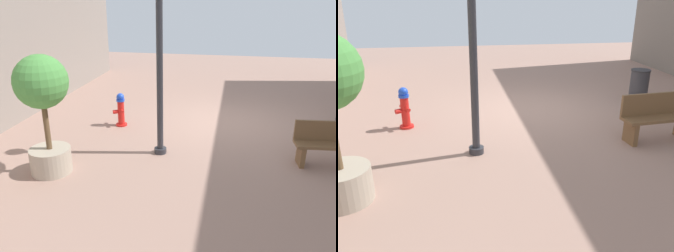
# 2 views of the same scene
# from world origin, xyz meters

# --- Properties ---
(ground_plane) EXTENTS (23.40, 23.40, 0.00)m
(ground_plane) POSITION_xyz_m (0.00, 0.00, 0.00)
(ground_plane) COLOR #9E7A6B
(fire_hydrant) EXTENTS (0.37, 0.39, 0.92)m
(fire_hydrant) POSITION_xyz_m (3.04, 0.83, 0.46)
(fire_hydrant) COLOR red
(fire_hydrant) RESTS_ON ground_plane
(bench_far) EXTENTS (1.54, 0.58, 0.95)m
(bench_far) POSITION_xyz_m (-2.07, 2.27, 0.49)
(bench_far) COLOR brown
(bench_far) RESTS_ON ground_plane
(planter_tree) EXTENTS (1.03, 1.03, 2.41)m
(planter_tree) POSITION_xyz_m (3.59, 3.70, 1.49)
(planter_tree) COLOR tan
(planter_tree) RESTS_ON ground_plane
(street_lamp) EXTENTS (0.36, 0.36, 3.94)m
(street_lamp) POSITION_xyz_m (1.59, 2.38, 2.44)
(street_lamp) COLOR #2D2D33
(street_lamp) RESTS_ON ground_plane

